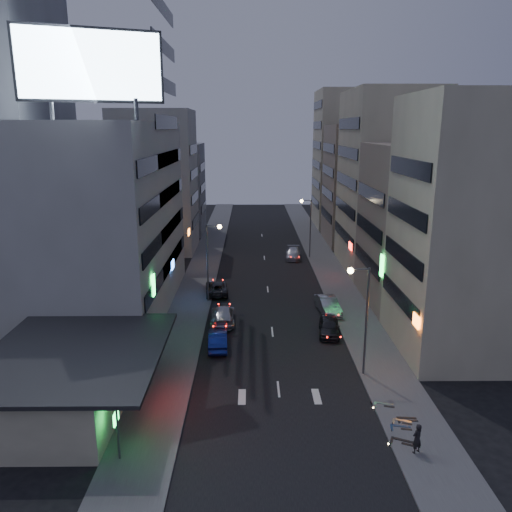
{
  "coord_description": "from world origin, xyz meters",
  "views": [
    {
      "loc": [
        -1.89,
        -26.99,
        17.43
      ],
      "look_at": [
        -1.38,
        19.63,
        5.49
      ],
      "focal_mm": 35.0,
      "sensor_mm": 36.0,
      "label": 1
    }
  ],
  "objects_px": {
    "road_car_silver": "(223,315)",
    "scooter_silver_a": "(413,414)",
    "road_car_blue": "(218,339)",
    "scooter_blue": "(412,418)",
    "scooter_silver_b": "(395,396)",
    "scooter_black_b": "(417,410)",
    "parked_car_right_near": "(329,326)",
    "person": "(417,438)",
    "parked_car_left": "(217,288)",
    "parked_car_right_far": "(293,253)",
    "parked_car_right_mid": "(328,305)",
    "scooter_black_a": "(415,433)"
  },
  "relations": [
    {
      "from": "scooter_black_b",
      "to": "parked_car_right_far",
      "type": "bearing_deg",
      "value": 11.85
    },
    {
      "from": "scooter_black_b",
      "to": "road_car_blue",
      "type": "bearing_deg",
      "value": 56.36
    },
    {
      "from": "scooter_black_b",
      "to": "parked_car_right_near",
      "type": "bearing_deg",
      "value": 20.02
    },
    {
      "from": "parked_car_right_near",
      "to": "parked_car_right_mid",
      "type": "xyz_separation_m",
      "value": [
        0.68,
        5.18,
        0.05
      ]
    },
    {
      "from": "scooter_blue",
      "to": "scooter_silver_b",
      "type": "xyz_separation_m",
      "value": [
        -0.32,
        2.46,
        0.01
      ]
    },
    {
      "from": "road_car_silver",
      "to": "scooter_silver_a",
      "type": "relative_size",
      "value": 3.19
    },
    {
      "from": "parked_car_right_near",
      "to": "scooter_silver_a",
      "type": "xyz_separation_m",
      "value": [
        3.01,
        -13.6,
        -0.11
      ]
    },
    {
      "from": "parked_car_right_far",
      "to": "scooter_blue",
      "type": "distance_m",
      "value": 40.48
    },
    {
      "from": "road_car_silver",
      "to": "scooter_black_a",
      "type": "bearing_deg",
      "value": 120.67
    },
    {
      "from": "parked_car_right_mid",
      "to": "road_car_silver",
      "type": "distance_m",
      "value": 10.38
    },
    {
      "from": "parked_car_right_near",
      "to": "scooter_black_a",
      "type": "bearing_deg",
      "value": -74.16
    },
    {
      "from": "scooter_silver_b",
      "to": "scooter_black_b",
      "type": "bearing_deg",
      "value": -133.51
    },
    {
      "from": "road_car_silver",
      "to": "scooter_black_a",
      "type": "relative_size",
      "value": 2.81
    },
    {
      "from": "parked_car_left",
      "to": "scooter_silver_b",
      "type": "relative_size",
      "value": 2.7
    },
    {
      "from": "parked_car_right_near",
      "to": "road_car_blue",
      "type": "height_order",
      "value": "parked_car_right_near"
    },
    {
      "from": "road_car_silver",
      "to": "scooter_silver_b",
      "type": "bearing_deg",
      "value": 127.27
    },
    {
      "from": "person",
      "to": "scooter_silver_a",
      "type": "xyz_separation_m",
      "value": [
        0.74,
        2.99,
        -0.36
      ]
    },
    {
      "from": "scooter_blue",
      "to": "scooter_silver_a",
      "type": "bearing_deg",
      "value": -14.02
    },
    {
      "from": "scooter_black_a",
      "to": "scooter_blue",
      "type": "relative_size",
      "value": 1.06
    },
    {
      "from": "scooter_black_a",
      "to": "scooter_black_b",
      "type": "bearing_deg",
      "value": 4.48
    },
    {
      "from": "person",
      "to": "scooter_blue",
      "type": "distance_m",
      "value": 2.56
    },
    {
      "from": "parked_car_right_near",
      "to": "scooter_blue",
      "type": "xyz_separation_m",
      "value": [
        2.78,
        -14.1,
        -0.07
      ]
    },
    {
      "from": "scooter_blue",
      "to": "road_car_silver",
      "type": "bearing_deg",
      "value": 46.45
    },
    {
      "from": "road_car_blue",
      "to": "parked_car_left",
      "type": "bearing_deg",
      "value": -89.29
    },
    {
      "from": "scooter_silver_a",
      "to": "scooter_silver_b",
      "type": "bearing_deg",
      "value": 34.78
    },
    {
      "from": "road_car_silver",
      "to": "parked_car_right_near",
      "type": "bearing_deg",
      "value": 161.37
    },
    {
      "from": "parked_car_left",
      "to": "road_car_blue",
      "type": "distance_m",
      "value": 13.76
    },
    {
      "from": "parked_car_right_near",
      "to": "parked_car_right_far",
      "type": "distance_m",
      "value": 26.22
    },
    {
      "from": "road_car_silver",
      "to": "scooter_black_b",
      "type": "relative_size",
      "value": 2.98
    },
    {
      "from": "person",
      "to": "scooter_black_b",
      "type": "xyz_separation_m",
      "value": [
        1.13,
        3.4,
        -0.33
      ]
    },
    {
      "from": "parked_car_right_mid",
      "to": "road_car_silver",
      "type": "relative_size",
      "value": 0.91
    },
    {
      "from": "parked_car_left",
      "to": "scooter_black_b",
      "type": "height_order",
      "value": "parked_car_left"
    },
    {
      "from": "parked_car_left",
      "to": "person",
      "type": "height_order",
      "value": "person"
    },
    {
      "from": "parked_car_left",
      "to": "road_car_silver",
      "type": "relative_size",
      "value": 0.93
    },
    {
      "from": "road_car_silver",
      "to": "scooter_silver_a",
      "type": "xyz_separation_m",
      "value": [
        12.42,
        -16.38,
        -0.14
      ]
    },
    {
      "from": "person",
      "to": "scooter_silver_b",
      "type": "relative_size",
      "value": 0.95
    },
    {
      "from": "road_car_silver",
      "to": "person",
      "type": "bearing_deg",
      "value": 118.9
    },
    {
      "from": "road_car_blue",
      "to": "scooter_blue",
      "type": "relative_size",
      "value": 2.43
    },
    {
      "from": "scooter_black_a",
      "to": "scooter_silver_b",
      "type": "bearing_deg",
      "value": 25.1
    },
    {
      "from": "road_car_blue",
      "to": "road_car_silver",
      "type": "distance_m",
      "value": 5.44
    },
    {
      "from": "road_car_blue",
      "to": "person",
      "type": "bearing_deg",
      "value": 126.77
    },
    {
      "from": "parked_car_right_mid",
      "to": "parked_car_right_far",
      "type": "distance_m",
      "value": 21.08
    },
    {
      "from": "scooter_blue",
      "to": "parked_car_right_mid",
      "type": "bearing_deg",
      "value": 16.82
    },
    {
      "from": "scooter_silver_a",
      "to": "scooter_blue",
      "type": "height_order",
      "value": "scooter_blue"
    },
    {
      "from": "person",
      "to": "scooter_black_a",
      "type": "relative_size",
      "value": 0.92
    },
    {
      "from": "scooter_black_a",
      "to": "scooter_silver_b",
      "type": "height_order",
      "value": "scooter_black_a"
    },
    {
      "from": "parked_car_right_near",
      "to": "parked_car_right_mid",
      "type": "bearing_deg",
      "value": 89.25
    },
    {
      "from": "scooter_black_b",
      "to": "scooter_silver_b",
      "type": "distance_m",
      "value": 1.82
    },
    {
      "from": "road_car_blue",
      "to": "scooter_blue",
      "type": "distance_m",
      "value": 16.8
    },
    {
      "from": "scooter_blue",
      "to": "scooter_black_a",
      "type": "bearing_deg",
      "value": -179.57
    }
  ]
}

